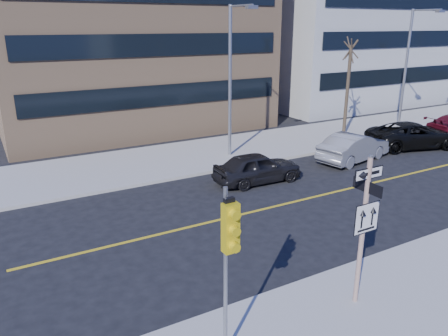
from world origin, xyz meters
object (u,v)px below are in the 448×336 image
sign_pole (364,223)px  parked_car_a (258,168)px  traffic_signal (229,242)px  parked_car_b (354,147)px  streetlight_b (410,62)px  parked_car_c (413,135)px  street_tree_west (351,52)px  streetlight_a (232,72)px

sign_pole → parked_car_a: (3.09, 9.34, -1.71)m
parked_car_a → traffic_signal: bearing=145.8°
sign_pole → parked_car_b: 13.65m
parked_car_a → sign_pole: bearing=164.2°
sign_pole → streetlight_b: bearing=36.4°
parked_car_c → street_tree_west: 6.46m
parked_car_c → streetlight_a: (-10.79, 3.46, 3.98)m
traffic_signal → parked_car_a: traffic_signal is taller
traffic_signal → parked_car_c: size_ratio=0.72×
streetlight_b → street_tree_west: 5.09m
sign_pole → parked_car_b: bearing=45.0°
streetlight_a → sign_pole: bearing=-106.8°
parked_car_a → street_tree_west: bearing=-63.2°
parked_car_a → streetlight_b: (14.91, 3.93, 4.03)m
streetlight_a → street_tree_west: (9.00, 0.54, 0.77)m
streetlight_b → street_tree_west: size_ratio=1.26×
sign_pole → street_tree_west: bearing=46.7°
sign_pole → street_tree_west: 19.22m
streetlight_a → streetlight_b: bearing=0.0°
parked_car_b → streetlight_a: size_ratio=0.59×
streetlight_a → street_tree_west: 9.05m
sign_pole → street_tree_west: (13.00, 13.81, 3.09)m
parked_car_c → street_tree_west: bearing=41.0°
traffic_signal → parked_car_a: 12.07m
parked_car_a → parked_car_b: size_ratio=0.90×
parked_car_c → sign_pole: bearing=140.5°
parked_car_a → street_tree_west: size_ratio=0.67×
traffic_signal → parked_car_a: size_ratio=0.94×
sign_pole → traffic_signal: (-4.00, -0.15, 0.59)m
streetlight_a → parked_car_c: bearing=-17.8°
parked_car_a → street_tree_west: (9.91, 4.47, 4.80)m
parked_car_a → streetlight_a: streetlight_a is taller
sign_pole → parked_car_b: (9.58, 9.58, -1.66)m
sign_pole → traffic_signal: size_ratio=1.02×
sign_pole → parked_car_c: sign_pole is taller
parked_car_a → street_tree_west: street_tree_west is taller
traffic_signal → streetlight_b: bearing=31.4°
parked_car_b → streetlight_a: 7.78m
parked_car_b → streetlight_a: (-5.58, 3.69, 3.98)m
traffic_signal → streetlight_a: (8.00, 13.42, 1.73)m
parked_car_b → sign_pole: bearing=123.7°
sign_pole → streetlight_a: (4.00, 13.27, 2.32)m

